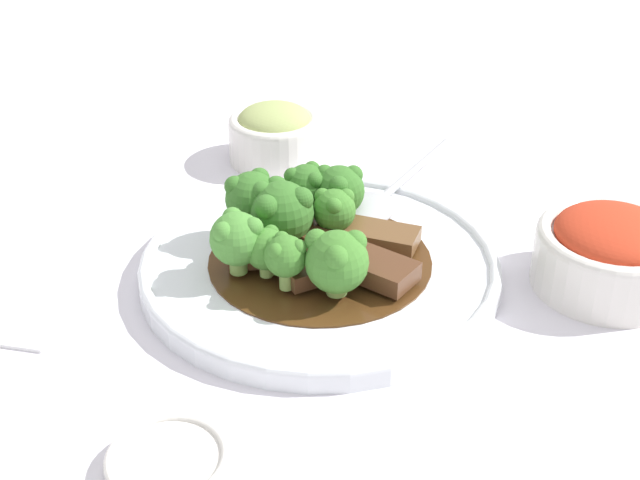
{
  "coord_description": "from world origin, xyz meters",
  "views": [
    {
      "loc": [
        0.6,
        0.03,
        0.4
      ],
      "look_at": [
        0.0,
        0.0,
        0.03
      ],
      "focal_mm": 50.0,
      "sensor_mm": 36.0,
      "label": 1
    }
  ],
  "objects_px": {
    "sauce_dish": "(168,462)",
    "broccoli_floret_6": "(334,209)",
    "broccoli_floret_4": "(252,198)",
    "main_plate": "(320,265)",
    "broccoli_floret_2": "(282,211)",
    "side_bowl_appetizer": "(275,133)",
    "broccoli_floret_5": "(237,238)",
    "beef_strip_1": "(299,265)",
    "serving_spoon": "(371,205)",
    "beef_strip_3": "(368,265)",
    "beef_strip_0": "(244,249)",
    "beef_strip_4": "(372,235)",
    "beef_strip_2": "(334,247)",
    "side_bowl_kimchi": "(611,252)",
    "broccoli_floret_3": "(339,190)",
    "broccoli_floret_7": "(266,248)",
    "broccoli_floret_0": "(337,260)",
    "broccoli_floret_1": "(306,186)",
    "broccoli_floret_8": "(286,256)"
  },
  "relations": [
    {
      "from": "broccoli_floret_4",
      "to": "side_bowl_kimchi",
      "type": "height_order",
      "value": "broccoli_floret_4"
    },
    {
      "from": "broccoli_floret_0",
      "to": "broccoli_floret_7",
      "type": "bearing_deg",
      "value": -111.09
    },
    {
      "from": "beef_strip_4",
      "to": "broccoli_floret_7",
      "type": "bearing_deg",
      "value": -56.07
    },
    {
      "from": "main_plate",
      "to": "broccoli_floret_8",
      "type": "height_order",
      "value": "broccoli_floret_8"
    },
    {
      "from": "beef_strip_3",
      "to": "broccoli_floret_0",
      "type": "relative_size",
      "value": 1.61
    },
    {
      "from": "broccoli_floret_7",
      "to": "side_bowl_appetizer",
      "type": "xyz_separation_m",
      "value": [
        -0.24,
        -0.02,
        -0.01
      ]
    },
    {
      "from": "side_bowl_kimchi",
      "to": "main_plate",
      "type": "bearing_deg",
      "value": -90.25
    },
    {
      "from": "beef_strip_3",
      "to": "side_bowl_kimchi",
      "type": "height_order",
      "value": "side_bowl_kimchi"
    },
    {
      "from": "beef_strip_3",
      "to": "main_plate",
      "type": "bearing_deg",
      "value": -121.12
    },
    {
      "from": "broccoli_floret_3",
      "to": "serving_spoon",
      "type": "distance_m",
      "value": 0.04
    },
    {
      "from": "broccoli_floret_2",
      "to": "side_bowl_kimchi",
      "type": "relative_size",
      "value": 0.47
    },
    {
      "from": "broccoli_floret_2",
      "to": "sauce_dish",
      "type": "bearing_deg",
      "value": -11.57
    },
    {
      "from": "broccoli_floret_0",
      "to": "sauce_dish",
      "type": "distance_m",
      "value": 0.2
    },
    {
      "from": "beef_strip_2",
      "to": "broccoli_floret_2",
      "type": "height_order",
      "value": "broccoli_floret_2"
    },
    {
      "from": "beef_strip_1",
      "to": "broccoli_floret_4",
      "type": "relative_size",
      "value": 1.12
    },
    {
      "from": "broccoli_floret_2",
      "to": "beef_strip_1",
      "type": "bearing_deg",
      "value": 22.73
    },
    {
      "from": "beef_strip_1",
      "to": "beef_strip_3",
      "type": "bearing_deg",
      "value": 90.82
    },
    {
      "from": "side_bowl_appetizer",
      "to": "sauce_dish",
      "type": "bearing_deg",
      "value": -3.0
    },
    {
      "from": "beef_strip_0",
      "to": "broccoli_floret_2",
      "type": "height_order",
      "value": "broccoli_floret_2"
    },
    {
      "from": "broccoli_floret_1",
      "to": "broccoli_floret_8",
      "type": "xyz_separation_m",
      "value": [
        0.11,
        -0.01,
        -0.0
      ]
    },
    {
      "from": "beef_strip_3",
      "to": "side_bowl_kimchi",
      "type": "relative_size",
      "value": 0.7
    },
    {
      "from": "broccoli_floret_4",
      "to": "side_bowl_kimchi",
      "type": "relative_size",
      "value": 0.48
    },
    {
      "from": "broccoli_floret_4",
      "to": "main_plate",
      "type": "bearing_deg",
      "value": 61.71
    },
    {
      "from": "beef_strip_3",
      "to": "broccoli_floret_5",
      "type": "bearing_deg",
      "value": -88.2
    },
    {
      "from": "broccoli_floret_7",
      "to": "main_plate",
      "type": "bearing_deg",
      "value": 126.78
    },
    {
      "from": "beef_strip_0",
      "to": "beef_strip_1",
      "type": "distance_m",
      "value": 0.05
    },
    {
      "from": "broccoli_floret_2",
      "to": "broccoli_floret_8",
      "type": "height_order",
      "value": "broccoli_floret_2"
    },
    {
      "from": "sauce_dish",
      "to": "broccoli_floret_6",
      "type": "bearing_deg",
      "value": 160.11
    },
    {
      "from": "sauce_dish",
      "to": "beef_strip_0",
      "type": "bearing_deg",
      "value": 175.24
    },
    {
      "from": "broccoli_floret_3",
      "to": "broccoli_floret_6",
      "type": "xyz_separation_m",
      "value": [
        0.03,
        -0.0,
        -0.0
      ]
    },
    {
      "from": "side_bowl_kimchi",
      "to": "beef_strip_2",
      "type": "bearing_deg",
      "value": -90.8
    },
    {
      "from": "beef_strip_2",
      "to": "sauce_dish",
      "type": "distance_m",
      "value": 0.24
    },
    {
      "from": "beef_strip_1",
      "to": "broccoli_floret_7",
      "type": "bearing_deg",
      "value": -76.99
    },
    {
      "from": "beef_strip_2",
      "to": "side_bowl_appetizer",
      "type": "bearing_deg",
      "value": -161.8
    },
    {
      "from": "broccoli_floret_1",
      "to": "broccoli_floret_3",
      "type": "bearing_deg",
      "value": 85.0
    },
    {
      "from": "beef_strip_3",
      "to": "sauce_dish",
      "type": "distance_m",
      "value": 0.23
    },
    {
      "from": "sauce_dish",
      "to": "beef_strip_3",
      "type": "bearing_deg",
      "value": 148.79
    },
    {
      "from": "broccoli_floret_0",
      "to": "broccoli_floret_6",
      "type": "relative_size",
      "value": 1.18
    },
    {
      "from": "broccoli_floret_2",
      "to": "broccoli_floret_3",
      "type": "relative_size",
      "value": 1.12
    },
    {
      "from": "broccoli_floret_5",
      "to": "broccoli_floret_6",
      "type": "distance_m",
      "value": 0.09
    },
    {
      "from": "broccoli_floret_0",
      "to": "serving_spoon",
      "type": "bearing_deg",
      "value": 168.93
    },
    {
      "from": "beef_strip_1",
      "to": "broccoli_floret_6",
      "type": "relative_size",
      "value": 1.45
    },
    {
      "from": "broccoli_floret_5",
      "to": "broccoli_floret_6",
      "type": "bearing_deg",
      "value": 127.96
    },
    {
      "from": "serving_spoon",
      "to": "broccoli_floret_6",
      "type": "bearing_deg",
      "value": -33.68
    },
    {
      "from": "side_bowl_appetizer",
      "to": "broccoli_floret_5",
      "type": "bearing_deg",
      "value": -1.14
    },
    {
      "from": "beef_strip_1",
      "to": "beef_strip_4",
      "type": "height_order",
      "value": "same"
    },
    {
      "from": "beef_strip_1",
      "to": "serving_spoon",
      "type": "relative_size",
      "value": 0.32
    },
    {
      "from": "beef_strip_1",
      "to": "broccoli_floret_2",
      "type": "xyz_separation_m",
      "value": [
        -0.04,
        -0.02,
        0.02
      ]
    },
    {
      "from": "beef_strip_0",
      "to": "side_bowl_appetizer",
      "type": "height_order",
      "value": "side_bowl_appetizer"
    },
    {
      "from": "broccoli_floret_2",
      "to": "broccoli_floret_4",
      "type": "bearing_deg",
      "value": -118.95
    }
  ]
}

